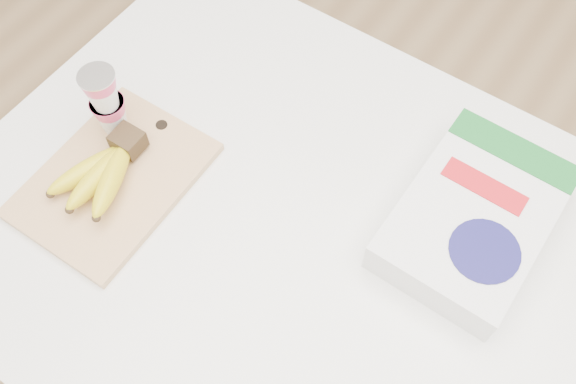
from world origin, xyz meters
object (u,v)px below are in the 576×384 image
object	(u,v)px
cutting_board	(114,180)
yogurt_stack	(106,101)
bananas	(103,171)
cereal_box	(474,218)
table	(327,351)

from	to	relation	value
cutting_board	yogurt_stack	bearing A→B (deg)	127.55
bananas	yogurt_stack	world-z (taller)	yogurt_stack
bananas	cutting_board	bearing A→B (deg)	43.87
cutting_board	bananas	size ratio (longest dim) A/B	1.72
cutting_board	bananas	xyz separation A→B (m)	(-0.01, -0.01, 0.03)
yogurt_stack	cereal_box	distance (m)	0.61
yogurt_stack	cereal_box	size ratio (longest dim) A/B	0.45
table	bananas	world-z (taller)	bananas
table	cereal_box	xyz separation A→B (m)	(0.13, 0.16, 0.51)
yogurt_stack	cereal_box	world-z (taller)	yogurt_stack
cutting_board	cereal_box	xyz separation A→B (m)	(0.52, 0.25, 0.03)
table	cutting_board	world-z (taller)	cutting_board
yogurt_stack	cutting_board	bearing A→B (deg)	-51.32
cutting_board	bananas	distance (m)	0.03
table	cutting_board	bearing A→B (deg)	-166.45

